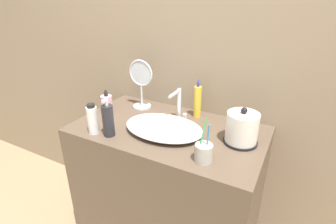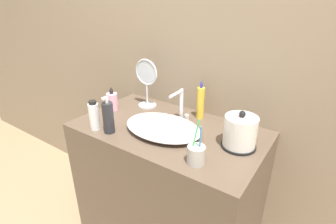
# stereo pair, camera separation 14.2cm
# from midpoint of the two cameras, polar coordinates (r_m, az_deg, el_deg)

# --- Properties ---
(wall_back) EXTENTS (6.00, 0.04, 2.60)m
(wall_back) POSITION_cam_midpoint_polar(r_m,az_deg,el_deg) (1.60, 2.97, 13.53)
(wall_back) COLOR gray
(wall_back) RESTS_ON ground_plane
(vanity_counter) EXTENTS (1.06, 0.61, 0.92)m
(vanity_counter) POSITION_cam_midpoint_polar(r_m,az_deg,el_deg) (1.73, -2.49, -17.14)
(vanity_counter) COLOR brown
(vanity_counter) RESTS_ON ground_plane
(sink_basin) EXTENTS (0.44, 0.30, 0.06)m
(sink_basin) POSITION_cam_midpoint_polar(r_m,az_deg,el_deg) (1.41, -3.74, -3.42)
(sink_basin) COLOR white
(sink_basin) RESTS_ON vanity_counter
(faucet) EXTENTS (0.06, 0.13, 0.19)m
(faucet) POSITION_cam_midpoint_polar(r_m,az_deg,el_deg) (1.51, -0.21, 1.80)
(faucet) COLOR silver
(faucet) RESTS_ON vanity_counter
(electric_kettle) EXTENTS (0.17, 0.17, 0.19)m
(electric_kettle) POSITION_cam_midpoint_polar(r_m,az_deg,el_deg) (1.32, 12.84, -3.77)
(electric_kettle) COLOR black
(electric_kettle) RESTS_ON vanity_counter
(toothbrush_cup) EXTENTS (0.08, 0.08, 0.20)m
(toothbrush_cup) POSITION_cam_midpoint_polar(r_m,az_deg,el_deg) (1.17, 4.33, -8.89)
(toothbrush_cup) COLOR #B7B2A8
(toothbrush_cup) RESTS_ON vanity_counter
(lotion_bottle) EXTENTS (0.06, 0.06, 0.21)m
(lotion_bottle) POSITION_cam_midpoint_polar(r_m,az_deg,el_deg) (1.40, -15.75, -1.83)
(lotion_bottle) COLOR #28282D
(lotion_bottle) RESTS_ON vanity_counter
(shampoo_bottle) EXTENTS (0.04, 0.04, 0.24)m
(shampoo_bottle) POSITION_cam_midpoint_polar(r_m,az_deg,el_deg) (1.56, 3.86, 2.28)
(shampoo_bottle) COLOR gold
(shampoo_bottle) RESTS_ON vanity_counter
(mouthwash_bottle) EXTENTS (0.07, 0.07, 0.15)m
(mouthwash_bottle) POSITION_cam_midpoint_polar(r_m,az_deg,el_deg) (1.69, -15.53, 1.73)
(mouthwash_bottle) COLOR #EAA8C6
(mouthwash_bottle) RESTS_ON vanity_counter
(hand_cream_bottle) EXTENTS (0.06, 0.06, 0.17)m
(hand_cream_bottle) POSITION_cam_midpoint_polar(r_m,az_deg,el_deg) (1.46, -18.81, -1.59)
(hand_cream_bottle) COLOR white
(hand_cream_bottle) RESTS_ON vanity_counter
(vanity_mirror) EXTENTS (0.17, 0.12, 0.32)m
(vanity_mirror) POSITION_cam_midpoint_polar(r_m,az_deg,el_deg) (1.68, -8.31, 6.44)
(vanity_mirror) COLOR silver
(vanity_mirror) RESTS_ON vanity_counter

